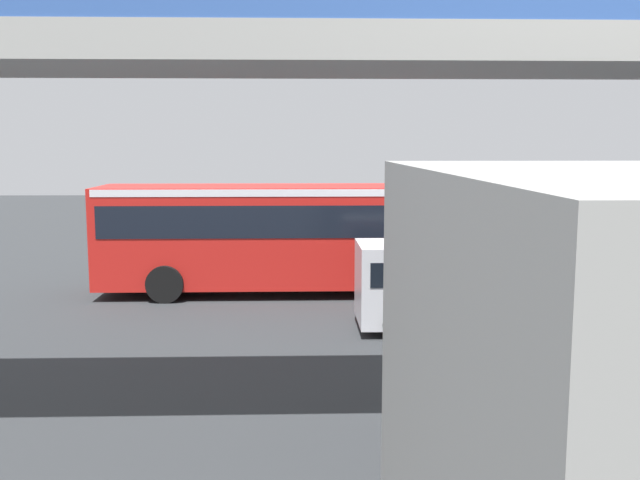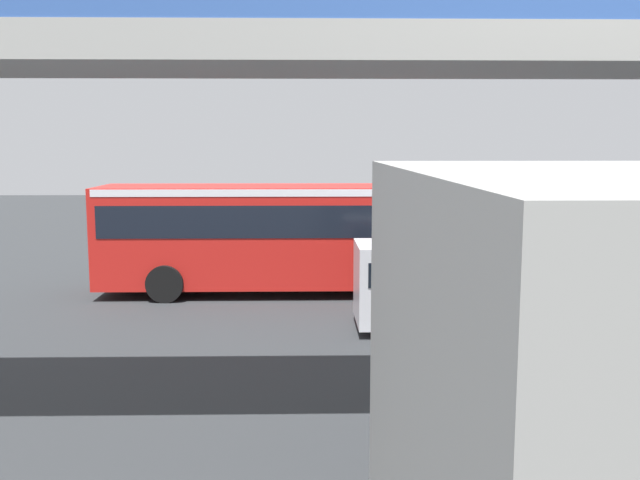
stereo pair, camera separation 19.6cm
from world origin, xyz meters
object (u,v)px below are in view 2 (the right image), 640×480
object	(u,v)px
city_bus	(298,229)
pedestrian	(352,247)
parked_van	(458,280)
traffic_sign	(491,215)

from	to	relation	value
city_bus	pedestrian	xyz separation A→B (m)	(-1.80, -3.04, -1.00)
city_bus	parked_van	size ratio (longest dim) A/B	2.40
city_bus	pedestrian	bearing A→B (deg)	-120.58
city_bus	traffic_sign	distance (m)	7.71
parked_van	pedestrian	xyz separation A→B (m)	(2.01, -7.32, -0.30)
city_bus	pedestrian	distance (m)	3.67
city_bus	traffic_sign	world-z (taller)	city_bus
pedestrian	traffic_sign	size ratio (longest dim) A/B	0.64
pedestrian	city_bus	bearing A→B (deg)	59.42
parked_van	pedestrian	distance (m)	7.60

